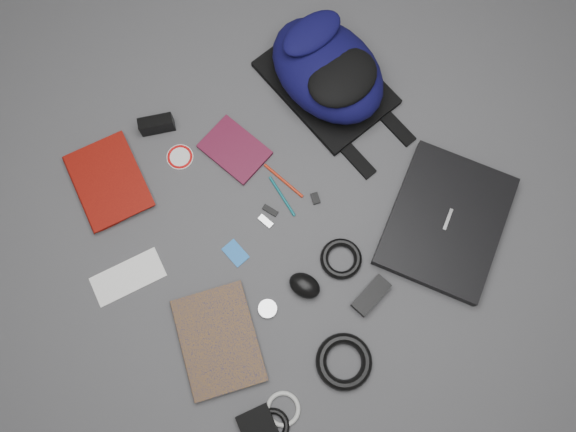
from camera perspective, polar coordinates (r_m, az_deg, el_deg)
ground at (r=1.69m, az=0.00°, el=-0.18°), size 4.00×4.00×0.00m
backpack at (r=1.78m, az=4.03°, el=14.59°), size 0.33×0.46×0.19m
laptop at (r=1.73m, az=15.76°, el=-0.49°), size 0.51×0.48×0.04m
textbook_red at (r=1.81m, az=-20.57°, el=1.94°), size 0.25×0.30×0.03m
comic_book at (r=1.65m, az=-10.70°, el=-13.36°), size 0.30×0.35×0.02m
envelope at (r=1.72m, az=-15.95°, el=-5.98°), size 0.22×0.13×0.00m
dvd_case at (r=1.76m, az=-5.43°, el=6.73°), size 0.18×0.22×0.02m
compact_camera at (r=1.81m, az=-13.20°, el=9.03°), size 0.11×0.08×0.06m
sticker_disc at (r=1.78m, az=-10.92°, el=5.91°), size 0.10×0.10×0.00m
pen_teal at (r=1.71m, az=-0.60°, el=2.03°), size 0.02×0.15×0.01m
pen_red at (r=1.72m, az=-0.45°, el=3.62°), size 0.04×0.16×0.01m
id_badge at (r=1.67m, az=-5.36°, el=-3.77°), size 0.05×0.08×0.00m
usb_black at (r=1.69m, az=-1.82°, el=0.57°), size 0.03×0.05×0.01m
usb_silver at (r=1.68m, az=-2.29°, el=-0.54°), size 0.03×0.05×0.01m
key_fob at (r=1.70m, az=2.80°, el=1.81°), size 0.03×0.04×0.01m
mouse at (r=1.62m, az=1.70°, el=-7.07°), size 0.10×0.11×0.05m
headphone_left at (r=1.64m, az=-6.07°, el=-9.69°), size 0.06×0.06×0.01m
headphone_right at (r=1.64m, az=-2.08°, el=-9.40°), size 0.05×0.05×0.01m
cable_coil at (r=1.66m, az=5.41°, el=-4.35°), size 0.15×0.15×0.02m
power_brick at (r=1.65m, az=8.44°, el=-7.99°), size 0.13×0.07×0.03m
power_cord_coil at (r=1.62m, az=5.71°, el=-14.50°), size 0.19×0.19×0.03m
pouch at (r=1.63m, az=-3.10°, el=-20.56°), size 0.11×0.11×0.02m
earbud_coil at (r=1.63m, az=-1.61°, el=-20.54°), size 0.11×0.11×0.02m
white_cable_coil at (r=1.63m, az=-0.51°, el=-19.02°), size 0.12×0.12×0.01m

